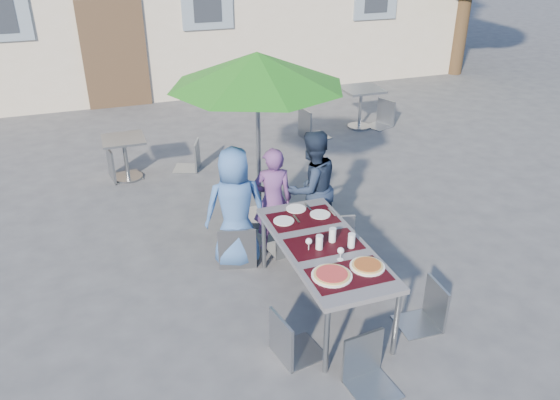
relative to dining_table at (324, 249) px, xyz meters
name	(u,v)px	position (x,y,z in m)	size (l,w,h in m)	color
ground	(367,278)	(0.68, 0.29, -0.70)	(90.00, 90.00, 0.00)	#414143
dining_table	(324,249)	(0.00, 0.00, 0.00)	(0.80, 1.85, 0.76)	#434348
pizza_near_left	(332,275)	(-0.15, -0.52, 0.07)	(0.37, 0.37, 0.03)	white
pizza_near_right	(367,266)	(0.21, -0.50, 0.07)	(0.32, 0.32, 0.03)	white
glassware	(332,241)	(0.05, -0.09, 0.13)	(0.47, 0.38, 0.15)	silver
place_settings	(300,214)	(0.00, 0.62, 0.06)	(0.68, 0.43, 0.01)	white
child_0	(235,208)	(-0.59, 1.10, 0.01)	(0.69, 0.45, 1.41)	#385F9C
child_1	(273,200)	(-0.11, 1.23, -0.04)	(0.48, 0.31, 1.31)	#5A356C
child_2	(312,188)	(0.40, 1.27, 0.02)	(0.70, 0.40, 1.44)	#1A2439
chair_0	(236,221)	(-0.60, 1.05, -0.13)	(0.53, 0.53, 0.97)	gray
chair_1	(287,215)	(0.02, 1.08, -0.19)	(0.44, 0.44, 0.87)	gray
chair_2	(334,207)	(0.54, 0.92, -0.09)	(0.54, 0.54, 1.03)	#90949B
chair_3	(291,311)	(-0.56, -0.58, -0.17)	(0.46, 0.46, 0.90)	gray
chair_4	(431,281)	(0.86, -0.60, -0.19)	(0.41, 0.40, 0.87)	gray
chair_5	(371,337)	(-0.05, -1.10, -0.19)	(0.42, 0.43, 0.88)	gray
patio_umbrella	(257,71)	(-0.04, 1.96, 1.30)	(2.15, 2.15, 2.22)	#93969A
cafe_table_0	(125,153)	(-1.56, 3.91, -0.28)	(0.62, 0.62, 0.66)	#93969A
bg_chair_l_0	(115,144)	(-1.69, 3.95, -0.12)	(0.50, 0.49, 0.98)	gray
bg_chair_r_0	(190,139)	(-0.55, 3.94, -0.18)	(0.51, 0.51, 0.89)	gray
cafe_table_1	(361,100)	(2.89, 4.82, -0.15)	(0.72, 0.72, 0.78)	#93969A
bg_chair_l_1	(311,105)	(1.77, 4.62, -0.07)	(0.52, 0.51, 1.05)	gray
bg_chair_r_1	(384,98)	(3.35, 4.77, -0.14)	(0.55, 0.54, 0.95)	gray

